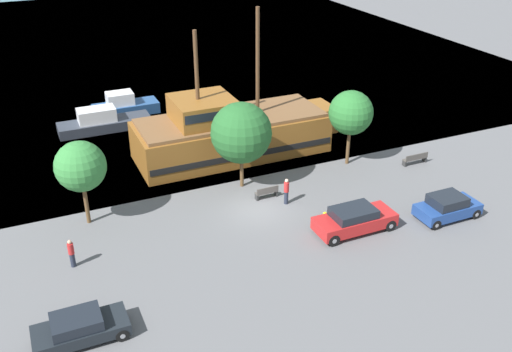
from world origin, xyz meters
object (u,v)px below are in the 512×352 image
object	(u,v)px
parked_car_curb_front	(80,328)
pedestrian_walking_far	(71,253)
parked_car_curb_mid	(447,207)
fire_hydrant	(325,217)
pirate_ship	(230,132)
parked_car_curb_rear	(354,220)
moored_boat_outer	(103,122)
pedestrian_walking_near	(286,191)
bench_promenade_east	(267,192)
bench_promenade_west	(415,159)
moored_boat_dockside	(124,106)

from	to	relation	value
parked_car_curb_front	pedestrian_walking_far	distance (m)	5.79
parked_car_curb_mid	fire_hydrant	bearing A→B (deg)	160.96
pedestrian_walking_far	parked_car_curb_mid	bearing A→B (deg)	-10.85
pirate_ship	parked_car_curb_front	world-z (taller)	pirate_ship
parked_car_curb_front	parked_car_curb_rear	world-z (taller)	parked_car_curb_rear
moored_boat_outer	parked_car_curb_rear	world-z (taller)	moored_boat_outer
moored_boat_outer	pedestrian_walking_near	world-z (taller)	moored_boat_outer
fire_hydrant	bench_promenade_east	size ratio (longest dim) A/B	0.51
pedestrian_walking_near	parked_car_curb_front	bearing A→B (deg)	-152.77
moored_boat_outer	pedestrian_walking_near	size ratio (longest dim) A/B	4.23
pirate_ship	moored_boat_outer	bearing A→B (deg)	132.40
pirate_ship	pedestrian_walking_far	xyz separation A→B (m)	(-12.87, -9.68, -0.95)
pirate_ship	parked_car_curb_front	xyz separation A→B (m)	(-13.34, -15.44, -1.12)
pirate_ship	moored_boat_outer	world-z (taller)	pirate_ship
bench_promenade_east	pedestrian_walking_near	distance (m)	1.47
pirate_ship	fire_hydrant	world-z (taller)	pirate_ship
parked_car_curb_front	fire_hydrant	size ratio (longest dim) A/B	5.44
pirate_ship	parked_car_curb_mid	bearing A→B (deg)	-58.00
moored_boat_outer	parked_car_curb_rear	bearing A→B (deg)	-63.81
pirate_ship	parked_car_curb_mid	world-z (taller)	pirate_ship
bench_promenade_west	pirate_ship	bearing A→B (deg)	148.58
parked_car_curb_rear	pedestrian_walking_far	distance (m)	15.84
pirate_ship	moored_boat_dockside	world-z (taller)	pirate_ship
bench_promenade_west	pedestrian_walking_far	distance (m)	24.56
fire_hydrant	parked_car_curb_rear	bearing A→B (deg)	-52.08
bench_promenade_west	parked_car_curb_front	bearing A→B (deg)	-161.38
parked_car_curb_mid	bench_promenade_east	world-z (taller)	parked_car_curb_mid
pirate_ship	fire_hydrant	bearing A→B (deg)	-82.30
pedestrian_walking_near	pedestrian_walking_far	xyz separation A→B (m)	(-13.34, -1.34, -0.06)
parked_car_curb_front	parked_car_curb_mid	size ratio (longest dim) A/B	1.06
parked_car_curb_front	bench_promenade_east	distance (m)	15.37
parked_car_curb_front	parked_car_curb_rear	size ratio (longest dim) A/B	0.86
parked_car_curb_rear	bench_promenade_east	distance (m)	6.35
parked_car_curb_rear	parked_car_curb_mid	bearing A→B (deg)	-9.56
parked_car_curb_mid	pirate_ship	bearing A→B (deg)	122.00
moored_boat_outer	pedestrian_walking_near	bearing A→B (deg)	-63.80
bench_promenade_west	pedestrian_walking_near	size ratio (longest dim) A/B	1.09
parked_car_curb_rear	pedestrian_walking_near	world-z (taller)	pedestrian_walking_near
bench_promenade_east	pedestrian_walking_far	world-z (taller)	pedestrian_walking_far
moored_boat_dockside	bench_promenade_east	world-z (taller)	moored_boat_dockside
pirate_ship	pedestrian_walking_near	world-z (taller)	pirate_ship
pirate_ship	moored_boat_dockside	distance (m)	12.76
bench_promenade_east	parked_car_curb_front	bearing A→B (deg)	-147.63
pedestrian_walking_far	fire_hydrant	bearing A→B (deg)	-6.63
parked_car_curb_mid	pedestrian_walking_far	distance (m)	21.89
fire_hydrant	bench_promenade_east	distance (m)	4.55
fire_hydrant	bench_promenade_west	distance (m)	10.90
pedestrian_walking_near	moored_boat_dockside	bearing A→B (deg)	106.62
fire_hydrant	bench_promenade_west	xyz separation A→B (m)	(10.02, 4.30, 0.04)
moored_boat_outer	fire_hydrant	bearing A→B (deg)	-64.77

